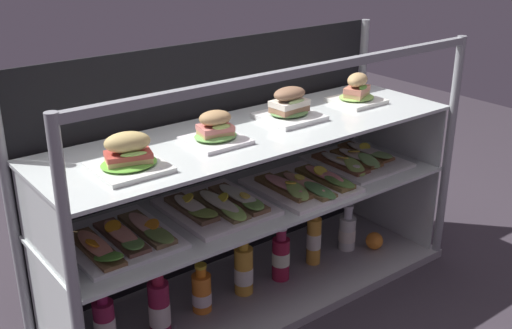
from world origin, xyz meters
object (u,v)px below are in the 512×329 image
Objects in this scene: open_sandwich_tray_near_left_corner at (357,159)px; juice_bottle_near_post at (105,325)px; juice_bottle_front_middle at (281,257)px; open_sandwich_tray_mid_right at (121,238)px; open_sandwich_tray_left_of_center at (304,184)px; juice_bottle_front_second at (159,308)px; juice_bottle_tucked_behind at (346,232)px; juice_bottle_back_center at (314,240)px; plated_roll_sandwich_mid_right at (216,131)px; plated_roll_sandwich_near_right_corner at (129,157)px; juice_bottle_front_right_end at (202,292)px; open_sandwich_tray_far_left at (218,205)px; plated_roll_sandwich_center at (289,107)px; plated_roll_sandwich_left_of_center at (357,92)px; orange_fruit_beside_bottles at (374,241)px; juice_bottle_front_left_end at (244,270)px.

juice_bottle_near_post is at bearing -179.35° from open_sandwich_tray_near_left_corner.
juice_bottle_near_post is 0.72m from juice_bottle_front_middle.
open_sandwich_tray_left_of_center is at bearing -3.03° from open_sandwich_tray_mid_right.
juice_bottle_front_second reaches higher than juice_bottle_tucked_behind.
juice_bottle_back_center reaches higher than juice_bottle_near_post.
open_sandwich_tray_mid_right reaches higher than juice_bottle_tucked_behind.
plated_roll_sandwich_mid_right is at bearing -2.42° from juice_bottle_near_post.
plated_roll_sandwich_near_right_corner is 0.83× the size of juice_bottle_front_second.
open_sandwich_tray_near_left_corner is 0.83m from juice_bottle_front_right_end.
juice_bottle_front_middle is (0.29, 0.01, -0.57)m from plated_roll_sandwich_mid_right.
open_sandwich_tray_mid_right is 1.03× the size of open_sandwich_tray_far_left.
open_sandwich_tray_near_left_corner reaches higher than juice_bottle_back_center.
plated_roll_sandwich_near_right_corner is 0.75m from open_sandwich_tray_left_of_center.
juice_bottle_front_second is 0.90m from juice_bottle_tucked_behind.
plated_roll_sandwich_center is 1.13× the size of plated_roll_sandwich_left_of_center.
open_sandwich_tray_near_left_corner is 0.37m from orange_fruit_beside_bottles.
plated_roll_sandwich_near_right_corner is 0.33m from plated_roll_sandwich_mid_right.
juice_bottle_tucked_behind is at bearing 10.40° from open_sandwich_tray_left_of_center.
plated_roll_sandwich_mid_right is (0.33, 0.04, -0.00)m from plated_roll_sandwich_near_right_corner.
plated_roll_sandwich_center is 0.43m from open_sandwich_tray_far_left.
open_sandwich_tray_mid_right is at bearing -8.32° from juice_bottle_near_post.
juice_bottle_front_second is at bearing 26.17° from plated_roll_sandwich_near_right_corner.
juice_bottle_front_second is at bearing -5.26° from juice_bottle_near_post.
juice_bottle_front_right_end is 0.19m from juice_bottle_front_left_end.
orange_fruit_beside_bottles is (0.81, -0.07, -0.04)m from juice_bottle_front_right_end.
plated_roll_sandwich_left_of_center is 0.49× the size of open_sandwich_tray_mid_right.
juice_bottle_tucked_behind is at bearing 1.42° from juice_bottle_front_second.
plated_roll_sandwich_center is 1.01× the size of juice_bottle_tucked_behind.
plated_roll_sandwich_left_of_center reaches higher than open_sandwich_tray_left_of_center.
open_sandwich_tray_far_left is 0.33m from juice_bottle_front_right_end.
juice_bottle_tucked_behind is (0.65, 0.01, -0.32)m from open_sandwich_tray_far_left.
open_sandwich_tray_left_of_center is at bearing -169.61° from open_sandwich_tray_near_left_corner.
plated_roll_sandwich_mid_right is 0.90× the size of plated_roll_sandwich_center.
orange_fruit_beside_bottles is at bearing -40.96° from juice_bottle_tucked_behind.
plated_roll_sandwich_mid_right is 0.27m from open_sandwich_tray_far_left.
plated_roll_sandwich_center is 0.58× the size of open_sandwich_tray_far_left.
juice_bottle_front_middle is at bearing -1.63° from juice_bottle_front_right_end.
juice_bottle_back_center is (0.80, 0.06, -0.56)m from plated_roll_sandwich_near_right_corner.
juice_bottle_front_second is 1.30× the size of juice_bottle_front_right_end.
open_sandwich_tray_left_of_center is 0.85m from juice_bottle_near_post.
plated_roll_sandwich_near_right_corner is 1.02m from plated_roll_sandwich_left_of_center.
juice_bottle_back_center is at bearing -176.24° from open_sandwich_tray_near_left_corner.
open_sandwich_tray_near_left_corner is 1.39× the size of juice_bottle_back_center.
plated_roll_sandwich_mid_right is 0.76m from open_sandwich_tray_near_left_corner.
plated_roll_sandwich_mid_right is at bearing -0.22° from juice_bottle_front_second.
juice_bottle_near_post reaches higher than juice_bottle_front_right_end.
plated_roll_sandwich_mid_right is 0.82× the size of juice_bottle_front_middle.
juice_bottle_tucked_behind is (1.01, 0.02, -0.31)m from open_sandwich_tray_mid_right.
plated_roll_sandwich_near_right_corner is 0.73m from juice_bottle_front_left_end.
juice_bottle_front_middle is (-0.07, 0.04, -0.30)m from open_sandwich_tray_left_of_center.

